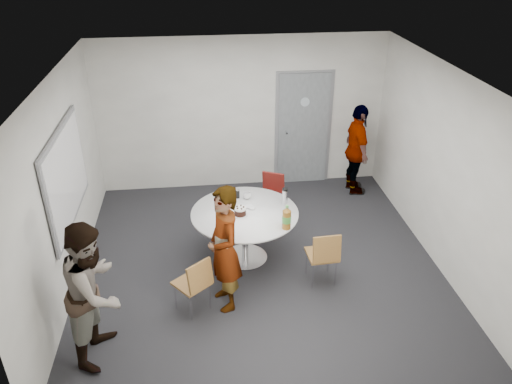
{
  "coord_description": "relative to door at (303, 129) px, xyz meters",
  "views": [
    {
      "loc": [
        -0.73,
        -5.73,
        4.31
      ],
      "look_at": [
        -0.02,
        0.25,
        1.03
      ],
      "focal_mm": 35.0,
      "sensor_mm": 36.0,
      "label": 1
    }
  ],
  "objects": [
    {
      "name": "person_left",
      "position": [
        -3.05,
        -3.88,
        -0.19
      ],
      "size": [
        0.79,
        0.93,
        1.68
      ],
      "primitive_type": "imported",
      "rotation": [
        0.0,
        0.0,
        1.36
      ],
      "color": "white",
      "rests_on": "floor"
    },
    {
      "name": "wall_back",
      "position": [
        -1.1,
        0.02,
        0.32
      ],
      "size": [
        5.0,
        0.0,
        5.0
      ],
      "primitive_type": "plane",
      "rotation": [
        1.57,
        0.0,
        0.0
      ],
      "color": "beige",
      "rests_on": "floor"
    },
    {
      "name": "table",
      "position": [
        -1.25,
        -2.35,
        -0.35
      ],
      "size": [
        1.49,
        1.49,
        1.12
      ],
      "color": "white",
      "rests_on": "floor"
    },
    {
      "name": "wall_right",
      "position": [
        1.4,
        -2.48,
        0.32
      ],
      "size": [
        0.0,
        5.0,
        5.0
      ],
      "primitive_type": "plane",
      "rotation": [
        1.57,
        0.0,
        -1.57
      ],
      "color": "beige",
      "rests_on": "floor"
    },
    {
      "name": "ceiling",
      "position": [
        -1.1,
        -2.48,
        1.67
      ],
      "size": [
        5.0,
        5.0,
        0.0
      ],
      "primitive_type": "plane",
      "rotation": [
        3.14,
        0.0,
        0.0
      ],
      "color": "silver",
      "rests_on": "wall_back"
    },
    {
      "name": "chair_near_left",
      "position": [
        -2.0,
        -3.38,
        -0.55
      ],
      "size": [
        0.54,
        0.55,
        0.79
      ],
      "rotation": [
        0.0,
        0.0,
        0.68
      ],
      "color": "brown",
      "rests_on": "floor"
    },
    {
      "name": "wall_left",
      "position": [
        -3.6,
        -2.48,
        0.32
      ],
      "size": [
        0.0,
        5.0,
        5.0
      ],
      "primitive_type": "plane",
      "rotation": [
        1.57,
        0.0,
        1.57
      ],
      "color": "beige",
      "rests_on": "floor"
    },
    {
      "name": "person_main",
      "position": [
        -1.63,
        -3.26,
        -0.2
      ],
      "size": [
        0.54,
        0.69,
        1.66
      ],
      "primitive_type": "imported",
      "rotation": [
        0.0,
        0.0,
        -1.3
      ],
      "color": "#A5C6EA",
      "rests_on": "floor"
    },
    {
      "name": "whiteboard",
      "position": [
        -3.56,
        -2.28,
        0.42
      ],
      "size": [
        0.04,
        1.9,
        1.25
      ],
      "color": "gray",
      "rests_on": "wall_left"
    },
    {
      "name": "person_right",
      "position": [
        0.85,
        -0.53,
        -0.22
      ],
      "size": [
        0.4,
        0.95,
        1.62
      ],
      "primitive_type": "imported",
      "rotation": [
        0.0,
        0.0,
        1.57
      ],
      "color": "black",
      "rests_on": "floor"
    },
    {
      "name": "chair_far",
      "position": [
        -0.75,
        -1.27,
        -0.55
      ],
      "size": [
        0.51,
        0.53,
        0.79
      ],
      "rotation": [
        0.0,
        0.0,
        2.7
      ],
      "color": "maroon",
      "rests_on": "floor"
    },
    {
      "name": "chair_near_right",
      "position": [
        -0.32,
        -3.02,
        -0.54
      ],
      "size": [
        0.41,
        0.44,
        0.81
      ],
      "rotation": [
        0.0,
        0.0,
        0.06
      ],
      "color": "brown",
      "rests_on": "floor"
    },
    {
      "name": "floor",
      "position": [
        -1.1,
        -2.48,
        -1.03
      ],
      "size": [
        5.0,
        5.0,
        0.0
      ],
      "primitive_type": "plane",
      "color": "black",
      "rests_on": "ground"
    },
    {
      "name": "wall_front",
      "position": [
        -1.1,
        -4.98,
        0.32
      ],
      "size": [
        5.0,
        0.0,
        5.0
      ],
      "primitive_type": "plane",
      "rotation": [
        -1.57,
        0.0,
        0.0
      ],
      "color": "beige",
      "rests_on": "floor"
    },
    {
      "name": "door",
      "position": [
        0.0,
        0.0,
        0.0
      ],
      "size": [
        1.02,
        0.17,
        2.12
      ],
      "color": "slate",
      "rests_on": "wall_back"
    }
  ]
}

